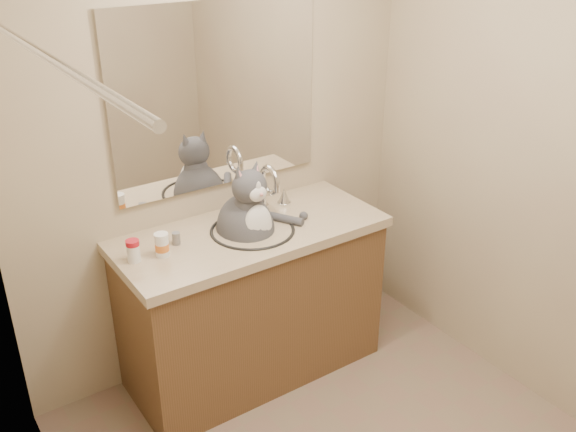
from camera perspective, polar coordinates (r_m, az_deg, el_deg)
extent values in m
cube|color=tan|center=(3.24, -6.21, 6.30)|extent=(2.20, 0.01, 2.40)
cube|color=tan|center=(1.83, -17.97, -11.63)|extent=(0.01, 2.50, 2.40)
cube|color=tan|center=(3.11, 24.22, 3.22)|extent=(0.01, 2.50, 2.40)
cube|color=brown|center=(3.37, -3.17, -7.99)|extent=(1.30, 0.55, 0.80)
cube|color=tan|center=(3.16, -3.36, -1.57)|extent=(1.34, 0.59, 0.05)
torus|color=black|center=(3.13, -3.18, -1.27)|extent=(0.42, 0.42, 0.02)
ellipsoid|color=white|center=(3.16, -3.15, -2.51)|extent=(0.40, 0.40, 0.15)
cylinder|color=silver|center=(3.30, -2.24, 2.12)|extent=(0.03, 0.03, 0.18)
torus|color=silver|center=(3.21, -1.65, 3.20)|extent=(0.03, 0.16, 0.16)
cone|color=silver|center=(3.38, -0.36, 1.85)|extent=(0.06, 0.06, 0.08)
cube|color=white|center=(3.15, -6.25, 10.49)|extent=(1.10, 0.02, 0.90)
cube|color=beige|center=(2.04, -16.58, -14.17)|extent=(0.01, 1.20, 1.90)
cylinder|color=silver|center=(1.62, -20.98, 13.28)|extent=(0.02, 1.30, 0.02)
ellipsoid|color=#4A4A4F|center=(3.16, -3.80, -1.35)|extent=(0.31, 0.33, 0.38)
ellipsoid|color=white|center=(3.06, -2.72, -1.07)|extent=(0.16, 0.10, 0.24)
ellipsoid|color=#4A4A4F|center=(3.02, -3.45, 2.62)|extent=(0.18, 0.16, 0.17)
ellipsoid|color=white|center=(2.97, -2.68, 1.96)|extent=(0.09, 0.05, 0.07)
sphere|color=#D88C8C|center=(2.95, -2.37, 1.92)|extent=(0.02, 0.02, 0.02)
cone|color=#4A4A4F|center=(2.97, -4.40, 3.84)|extent=(0.08, 0.06, 0.08)
cone|color=#4A4A4F|center=(3.02, -2.88, 4.28)|extent=(0.08, 0.06, 0.08)
cylinder|color=#4A4A4F|center=(3.21, -0.73, -0.16)|extent=(0.16, 0.24, 0.04)
cylinder|color=white|center=(2.92, -13.57, -3.23)|extent=(0.06, 0.06, 0.08)
cylinder|color=#B3131F|center=(2.90, -13.67, -2.33)|extent=(0.07, 0.07, 0.02)
cylinder|color=white|center=(2.94, -11.13, -2.71)|extent=(0.07, 0.07, 0.09)
cylinder|color=orange|center=(2.94, -11.13, -2.71)|extent=(0.07, 0.07, 0.04)
cylinder|color=white|center=(2.91, -11.22, -1.76)|extent=(0.07, 0.07, 0.02)
cylinder|color=slate|center=(3.03, -9.91, -1.98)|extent=(0.04, 0.04, 0.06)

